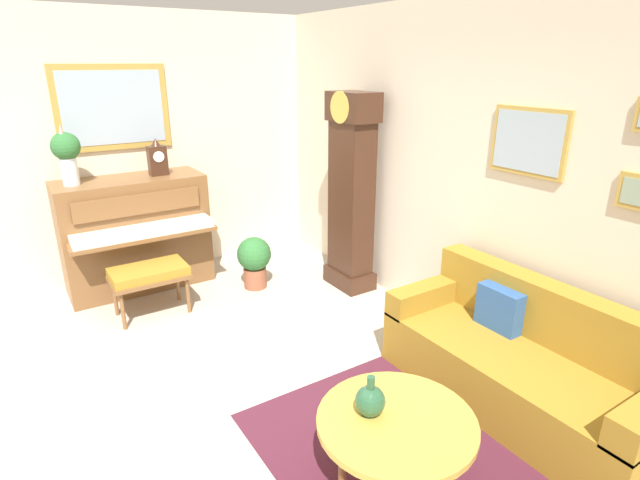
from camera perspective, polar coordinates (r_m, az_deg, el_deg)
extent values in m
cube|color=#B2A899|center=(3.86, -13.83, -18.22)|extent=(6.40, 6.00, 0.10)
cube|color=beige|center=(5.68, -24.06, 9.10)|extent=(0.10, 4.90, 2.80)
cube|color=#B28E3D|center=(5.60, -22.65, 13.83)|extent=(0.03, 1.10, 0.84)
cube|color=#9EB2C1|center=(5.58, -22.62, 13.82)|extent=(0.01, 0.98, 0.72)
cube|color=beige|center=(4.48, 14.87, 7.68)|extent=(5.30, 0.10, 2.80)
cube|color=#B28E3D|center=(3.56, 32.84, 4.61)|extent=(0.26, 0.03, 0.22)
cube|color=gray|center=(3.55, 32.73, 4.58)|extent=(0.20, 0.01, 0.16)
cube|color=#B28E3D|center=(3.91, 22.81, 10.34)|extent=(0.60, 0.03, 0.48)
cube|color=#9EB2C1|center=(3.90, 22.67, 10.33)|extent=(0.54, 0.01, 0.42)
cube|color=#4C1E2D|center=(3.31, 11.17, -24.33)|extent=(2.10, 1.50, 0.01)
cube|color=brown|center=(5.57, -20.38, 0.73)|extent=(0.60, 1.44, 1.18)
cube|color=brown|center=(5.14, -19.38, 0.37)|extent=(0.28, 1.38, 0.04)
cube|color=white|center=(5.12, -19.46, 1.01)|extent=(0.26, 1.32, 0.08)
cube|color=brown|center=(5.16, -20.06, 3.86)|extent=(0.03, 1.20, 0.20)
cube|color=brown|center=(4.95, -18.97, -4.06)|extent=(0.42, 0.70, 0.04)
cube|color=olive|center=(4.92, -19.05, -3.42)|extent=(0.40, 0.68, 0.08)
cylinder|color=brown|center=(4.84, -21.66, -7.60)|extent=(0.04, 0.04, 0.36)
cylinder|color=brown|center=(4.95, -14.89, -6.13)|extent=(0.04, 0.04, 0.36)
cylinder|color=brown|center=(5.12, -22.43, -6.14)|extent=(0.04, 0.04, 0.36)
cylinder|color=brown|center=(5.23, -16.02, -4.80)|extent=(0.04, 0.04, 0.36)
cube|color=#3D2316|center=(5.41, 3.40, -4.25)|extent=(0.52, 0.34, 0.18)
cube|color=#3D2316|center=(5.13, 3.58, 3.93)|extent=(0.44, 0.28, 1.78)
cube|color=#3D2316|center=(4.95, 3.83, 15.01)|extent=(0.52, 0.32, 0.28)
cylinder|color=gold|center=(4.86, 2.31, 14.95)|extent=(0.30, 0.02, 0.30)
cylinder|color=gold|center=(5.09, 3.14, 4.50)|extent=(0.03, 0.03, 0.70)
cube|color=olive|center=(3.85, 21.46, -14.53)|extent=(1.90, 0.80, 0.42)
cube|color=olive|center=(3.87, 24.89, -7.78)|extent=(1.90, 0.20, 0.44)
cube|color=olive|center=(4.17, 12.48, -6.16)|extent=(0.18, 0.80, 0.20)
cube|color=#2D5699|center=(3.91, 19.85, -7.43)|extent=(0.34, 0.12, 0.32)
cylinder|color=gold|center=(2.92, 8.76, -19.92)|extent=(0.88, 0.88, 0.04)
torus|color=brown|center=(2.92, 8.76, -19.92)|extent=(0.88, 0.88, 0.04)
cylinder|color=brown|center=(3.27, 13.61, -20.48)|extent=(0.04, 0.04, 0.42)
cylinder|color=brown|center=(3.28, 4.14, -19.75)|extent=(0.04, 0.04, 0.42)
cube|color=#3D2316|center=(5.43, -18.13, 8.64)|extent=(0.12, 0.18, 0.30)
cylinder|color=white|center=(5.37, -18.00, 9.07)|extent=(0.01, 0.11, 0.11)
cone|color=#3D2316|center=(5.40, -18.34, 10.61)|extent=(0.10, 0.10, 0.08)
cylinder|color=silver|center=(5.29, -26.75, 7.01)|extent=(0.15, 0.15, 0.26)
sphere|color=#2D6B33|center=(5.25, -27.16, 9.55)|extent=(0.26, 0.26, 0.26)
cone|color=#D199B7|center=(5.21, -27.56, 10.87)|extent=(0.06, 0.06, 0.16)
cylinder|color=#234C33|center=(2.92, 5.71, -19.10)|extent=(0.09, 0.09, 0.01)
sphere|color=#285638|center=(2.87, 5.77, -17.87)|extent=(0.17, 0.17, 0.17)
cylinder|color=#285638|center=(2.80, 5.85, -16.01)|extent=(0.04, 0.04, 0.08)
cylinder|color=#935138|center=(5.38, -7.44, -4.27)|extent=(0.24, 0.24, 0.22)
sphere|color=#2D6B33|center=(5.28, -7.57, -1.59)|extent=(0.36, 0.36, 0.36)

